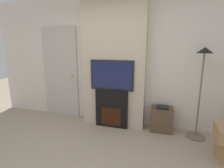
# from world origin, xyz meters

# --- Properties ---
(wall_back) EXTENTS (6.00, 0.06, 2.70)m
(wall_back) POSITION_xyz_m (0.00, 2.03, 1.35)
(wall_back) COLOR silver
(wall_back) RESTS_ON ground_plane
(chimney_breast) EXTENTS (1.30, 0.28, 2.70)m
(chimney_breast) POSITION_xyz_m (0.00, 1.86, 1.35)
(chimney_breast) COLOR beige
(chimney_breast) RESTS_ON ground_plane
(fireplace) EXTENTS (0.68, 0.15, 0.80)m
(fireplace) POSITION_xyz_m (0.00, 1.71, 0.40)
(fireplace) COLOR black
(fireplace) RESTS_ON ground_plane
(television) EXTENTS (0.89, 0.07, 0.60)m
(television) POSITION_xyz_m (0.00, 1.71, 1.10)
(television) COLOR black
(television) RESTS_ON fireplace
(floor_lamp) EXTENTS (0.34, 0.34, 1.65)m
(floor_lamp) POSITION_xyz_m (1.63, 1.73, 1.12)
(floor_lamp) COLOR #726651
(floor_lamp) RESTS_ON ground_plane
(media_stand) EXTENTS (0.42, 0.32, 0.53)m
(media_stand) POSITION_xyz_m (1.01, 1.81, 0.25)
(media_stand) COLOR brown
(media_stand) RESTS_ON ground_plane
(entry_door) EXTENTS (0.88, 0.09, 2.09)m
(entry_door) POSITION_xyz_m (-1.35, 1.97, 1.05)
(entry_door) COLOR #BCB7AD
(entry_door) RESTS_ON ground_plane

